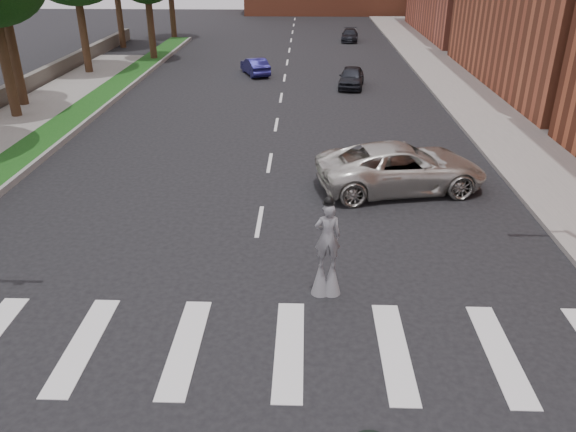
{
  "coord_description": "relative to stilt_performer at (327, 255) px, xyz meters",
  "views": [
    {
      "loc": [
        1.61,
        -10.0,
        9.0
      ],
      "look_at": [
        1.13,
        4.99,
        1.7
      ],
      "focal_mm": 35.0,
      "sensor_mm": 36.0,
      "label": 1
    }
  ],
  "objects": [
    {
      "name": "car_far",
      "position": [
        3.75,
        46.13,
        -0.66
      ],
      "size": [
        2.01,
        4.17,
        1.17
      ],
      "primitive_type": "imported",
      "rotation": [
        0.0,
        0.0,
        -0.09
      ],
      "color": "black",
      "rests_on": "ground"
    },
    {
      "name": "ground_plane",
      "position": [
        -2.25,
        -3.49,
        -1.25
      ],
      "size": [
        160.0,
        160.0,
        0.0
      ],
      "primitive_type": "plane",
      "color": "black",
      "rests_on": "ground"
    },
    {
      "name": "sidewalk_right",
      "position": [
        10.25,
        21.51,
        -1.16
      ],
      "size": [
        5.0,
        90.0,
        0.18
      ],
      "primitive_type": "cube",
      "color": "gray",
      "rests_on": "ground"
    },
    {
      "name": "car_near",
      "position": [
        2.49,
        25.66,
        -0.55
      ],
      "size": [
        2.15,
        4.24,
        1.38
      ],
      "primitive_type": "imported",
      "rotation": [
        0.0,
        0.0,
        -0.13
      ],
      "color": "black",
      "rests_on": "ground"
    },
    {
      "name": "grass_median",
      "position": [
        -13.75,
        16.51,
        -1.12
      ],
      "size": [
        2.0,
        60.0,
        0.25
      ],
      "primitive_type": "cube",
      "color": "#134212",
      "rests_on": "ground"
    },
    {
      "name": "suv_crossing",
      "position": [
        3.22,
        7.67,
        -0.31
      ],
      "size": [
        7.21,
        4.35,
        1.87
      ],
      "primitive_type": "imported",
      "rotation": [
        0.0,
        0.0,
        1.76
      ],
      "color": "beige",
      "rests_on": "ground"
    },
    {
      "name": "stilt_performer",
      "position": [
        0.0,
        0.0,
        0.0
      ],
      "size": [
        0.84,
        0.53,
        3.01
      ],
      "rotation": [
        0.0,
        0.0,
        3.19
      ],
      "color": "#372316",
      "rests_on": "ground"
    },
    {
      "name": "car_mid",
      "position": [
        -4.52,
        29.51,
        -0.61
      ],
      "size": [
        2.65,
        4.11,
        1.28
      ],
      "primitive_type": "imported",
      "rotation": [
        0.0,
        0.0,
        3.51
      ],
      "color": "navy",
      "rests_on": "ground"
    },
    {
      "name": "median_curb",
      "position": [
        -12.7,
        16.51,
        -1.11
      ],
      "size": [
        0.2,
        60.0,
        0.28
      ],
      "primitive_type": "cube",
      "color": "gray",
      "rests_on": "ground"
    }
  ]
}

